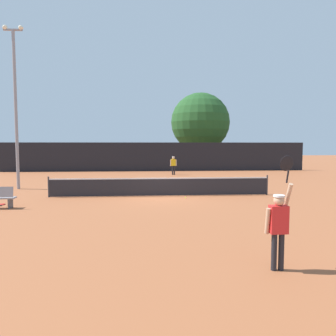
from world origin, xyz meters
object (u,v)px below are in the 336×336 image
at_px(player_receiving, 173,164).
at_px(tennis_ball, 186,198).
at_px(player_serving, 279,220).
at_px(light_pole, 15,99).
at_px(spare_racket, 2,204).
at_px(parked_car_near, 125,160).
at_px(large_tree, 200,122).
at_px(parked_car_mid, 203,160).

xyz_separation_m(player_receiving, tennis_ball, (-0.50, -12.38, -0.97)).
distance_m(player_serving, light_pole, 17.56).
distance_m(spare_racket, parked_car_near, 25.65).
relative_size(large_tree, parked_car_near, 2.05).
distance_m(large_tree, parked_car_mid, 5.15).
height_order(player_receiving, large_tree, large_tree).
bearing_deg(player_serving, parked_car_mid, 82.25).
bearing_deg(spare_racket, player_receiving, 56.39).
bearing_deg(parked_car_mid, spare_racket, -112.05).
bearing_deg(parked_car_near, spare_racket, -103.11).
distance_m(player_serving, parked_car_near, 33.87).
distance_m(player_receiving, light_pole, 13.92).
bearing_deg(parked_car_mid, large_tree, -103.47).
xyz_separation_m(light_pole, parked_car_near, (5.20, 20.12, -4.67)).
bearing_deg(player_serving, tennis_ball, 95.11).
bearing_deg(player_serving, light_pole, 128.46).
bearing_deg(player_receiving, large_tree, -112.71).
bearing_deg(light_pole, parked_car_mid, 53.29).
height_order(tennis_ball, large_tree, large_tree).
bearing_deg(player_receiving, tennis_ball, 87.71).
distance_m(spare_racket, parked_car_mid, 29.09).
xyz_separation_m(player_serving, spare_racket, (-9.31, 8.10, -1.07)).
relative_size(large_tree, parked_car_mid, 2.02).
xyz_separation_m(spare_racket, large_tree, (13.08, 23.31, 5.33)).
xyz_separation_m(tennis_ball, spare_racket, (-8.49, -1.13, -0.01)).
xyz_separation_m(large_tree, parked_car_near, (-9.15, 2.02, -4.57)).
bearing_deg(light_pole, parked_car_near, 75.51).
bearing_deg(parked_car_mid, parked_car_near, -172.27).
height_order(spare_racket, parked_car_near, parked_car_near).
bearing_deg(tennis_ball, parked_car_near, 100.66).
xyz_separation_m(light_pole, parked_car_mid, (15.16, 20.33, -4.67)).
xyz_separation_m(parked_car_near, parked_car_mid, (9.96, 0.22, 0.00)).
relative_size(player_receiving, spare_racket, 3.15).
height_order(player_serving, light_pole, light_pole).
height_order(parked_car_near, parked_car_mid, same).
distance_m(large_tree, parked_car_near, 10.43).
distance_m(spare_racket, large_tree, 27.26).
bearing_deg(spare_racket, parked_car_mid, 61.46).
bearing_deg(parked_car_near, parked_car_mid, -3.05).
height_order(light_pole, large_tree, light_pole).
bearing_deg(player_receiving, player_serving, 90.88).
xyz_separation_m(spare_racket, parked_car_near, (3.93, 25.33, 0.76)).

